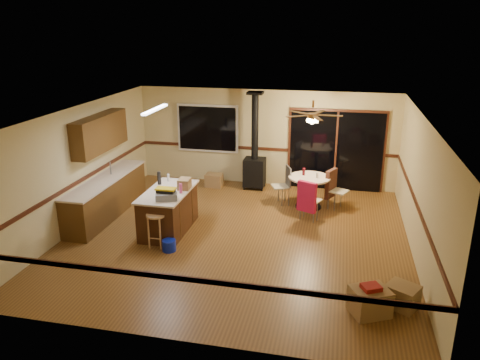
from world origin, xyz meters
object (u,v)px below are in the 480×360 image
(kitchen_island, at_px, (169,210))
(blue_bucket, at_px, (169,245))
(wood_stove, at_px, (255,162))
(chair_near, at_px, (307,197))
(box_under_window, at_px, (214,180))
(toolbox_grey, at_px, (166,197))
(toolbox_black, at_px, (166,194))
(chair_left, at_px, (285,181))
(box_corner_a, at_px, (370,301))
(dining_table, at_px, (309,186))
(chair_right, at_px, (332,184))
(box_corner_b, at_px, (402,296))
(bar_stool, at_px, (157,230))

(kitchen_island, height_order, blue_bucket, kitchen_island)
(wood_stove, distance_m, chair_near, 2.51)
(box_under_window, bearing_deg, blue_bucket, -87.85)
(toolbox_grey, bearing_deg, toolbox_black, 118.70)
(chair_left, xyz_separation_m, chair_near, (0.63, -1.01, 0.01))
(box_corner_a, bearing_deg, toolbox_black, 155.45)
(blue_bucket, xyz_separation_m, dining_table, (2.50, 2.88, 0.42))
(chair_left, height_order, box_under_window, chair_left)
(blue_bucket, relative_size, dining_table, 0.27)
(toolbox_grey, distance_m, chair_near, 3.15)
(box_under_window, bearing_deg, chair_near, -34.79)
(toolbox_grey, relative_size, chair_right, 0.61)
(chair_left, bearing_deg, toolbox_black, -129.46)
(kitchen_island, distance_m, box_corner_b, 5.01)
(wood_stove, bearing_deg, chair_right, -24.98)
(bar_stool, relative_size, blue_bucket, 2.56)
(wood_stove, height_order, box_under_window, wood_stove)
(toolbox_grey, bearing_deg, box_corner_a, -24.02)
(kitchen_island, xyz_separation_m, box_corner_a, (4.09, -2.25, -0.24))
(toolbox_black, bearing_deg, dining_table, 41.70)
(bar_stool, distance_m, box_corner_b, 4.71)
(kitchen_island, relative_size, box_under_window, 3.76)
(bar_stool, height_order, blue_bucket, bar_stool)
(box_under_window, distance_m, box_corner_b, 6.59)
(toolbox_black, bearing_deg, blue_bucket, -67.30)
(kitchen_island, relative_size, chair_near, 2.40)
(toolbox_grey, xyz_separation_m, chair_near, (2.69, 1.59, -0.37))
(kitchen_island, distance_m, box_corner_a, 4.67)
(wood_stove, relative_size, toolbox_grey, 5.91)
(toolbox_grey, bearing_deg, box_under_window, 89.60)
(toolbox_black, distance_m, box_under_window, 3.49)
(chair_right, bearing_deg, blue_bucket, -135.19)
(kitchen_island, distance_m, chair_left, 3.07)
(chair_near, bearing_deg, chair_right, 62.92)
(chair_near, distance_m, box_under_window, 3.27)
(chair_right, bearing_deg, box_under_window, 164.83)
(chair_left, xyz_separation_m, box_under_window, (-2.04, 0.84, -0.41))
(toolbox_grey, distance_m, dining_table, 3.65)
(box_corner_a, bearing_deg, toolbox_grey, 155.98)
(blue_bucket, bearing_deg, dining_table, 49.12)
(dining_table, xyz_separation_m, chair_near, (0.03, -0.87, 0.06))
(toolbox_black, xyz_separation_m, box_corner_b, (4.46, -1.52, -0.81))
(chair_left, bearing_deg, bar_stool, -127.23)
(kitchen_island, bearing_deg, chair_left, 43.28)
(kitchen_island, xyz_separation_m, dining_table, (2.84, 1.96, 0.08))
(toolbox_grey, xyz_separation_m, chair_left, (2.06, 2.60, -0.38))
(kitchen_island, height_order, chair_near, chair_near)
(wood_stove, distance_m, blue_bucket, 4.13)
(chair_left, bearing_deg, dining_table, -13.18)
(box_under_window, bearing_deg, wood_stove, 5.35)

